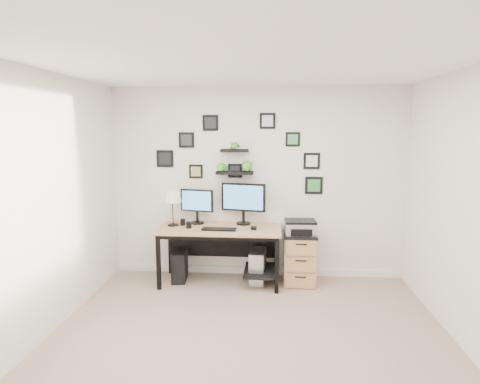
# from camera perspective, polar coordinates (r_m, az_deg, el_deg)

# --- Properties ---
(room) EXTENTS (4.00, 4.00, 4.00)m
(room) POSITION_cam_1_polar(r_m,az_deg,el_deg) (5.80, 2.35, -11.08)
(room) COLOR tan
(room) RESTS_ON ground
(desk) EXTENTS (1.60, 0.70, 0.75)m
(desk) POSITION_cam_1_polar(r_m,az_deg,el_deg) (5.35, -2.44, -6.32)
(desk) COLOR tan
(desk) RESTS_ON ground
(monitor_left) EXTENTS (0.46, 0.22, 0.48)m
(monitor_left) POSITION_cam_1_polar(r_m,az_deg,el_deg) (5.49, -6.15, -1.67)
(monitor_left) COLOR black
(monitor_left) RESTS_ON desk
(monitor_right) EXTENTS (0.60, 0.23, 0.57)m
(monitor_right) POSITION_cam_1_polar(r_m,az_deg,el_deg) (5.41, 0.48, -1.16)
(monitor_right) COLOR black
(monitor_right) RESTS_ON desk
(keyboard) EXTENTS (0.45, 0.16, 0.02)m
(keyboard) POSITION_cam_1_polar(r_m,az_deg,el_deg) (5.18, -3.01, -5.30)
(keyboard) COLOR black
(keyboard) RESTS_ON desk
(mouse) EXTENTS (0.07, 0.11, 0.03)m
(mouse) POSITION_cam_1_polar(r_m,az_deg,el_deg) (5.22, 1.97, -5.14)
(mouse) COLOR black
(mouse) RESTS_ON desk
(table_lamp) EXTENTS (0.24, 0.24, 0.49)m
(table_lamp) POSITION_cam_1_polar(r_m,az_deg,el_deg) (5.42, -9.59, -0.67)
(table_lamp) COLOR black
(table_lamp) RESTS_ON desk
(mug) EXTENTS (0.07, 0.07, 0.08)m
(mug) POSITION_cam_1_polar(r_m,az_deg,el_deg) (5.31, -7.29, -4.67)
(mug) COLOR black
(mug) RESTS_ON desk
(pen_cup) EXTENTS (0.07, 0.07, 0.09)m
(pen_cup) POSITION_cam_1_polar(r_m,az_deg,el_deg) (5.48, -8.14, -4.26)
(pen_cup) COLOR black
(pen_cup) RESTS_ON desk
(pc_tower_black) EXTENTS (0.22, 0.42, 0.41)m
(pc_tower_black) POSITION_cam_1_polar(r_m,az_deg,el_deg) (5.59, -8.58, -10.27)
(pc_tower_black) COLOR black
(pc_tower_black) RESTS_ON ground
(pc_tower_grey) EXTENTS (0.23, 0.46, 0.44)m
(pc_tower_grey) POSITION_cam_1_polar(r_m,az_deg,el_deg) (5.46, 2.54, -10.48)
(pc_tower_grey) COLOR gray
(pc_tower_grey) RESTS_ON ground
(file_cabinet) EXTENTS (0.43, 0.53, 0.67)m
(file_cabinet) POSITION_cam_1_polar(r_m,az_deg,el_deg) (5.47, 8.45, -9.27)
(file_cabinet) COLOR tan
(file_cabinet) RESTS_ON ground
(printer) EXTENTS (0.42, 0.34, 0.18)m
(printer) POSITION_cam_1_polar(r_m,az_deg,el_deg) (5.34, 8.55, -4.96)
(printer) COLOR silver
(printer) RESTS_ON file_cabinet
(wall_decor) EXTENTS (2.28, 0.18, 1.09)m
(wall_decor) POSITION_cam_1_polar(r_m,az_deg,el_deg) (5.42, -0.36, 4.98)
(wall_decor) COLOR black
(wall_decor) RESTS_ON ground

